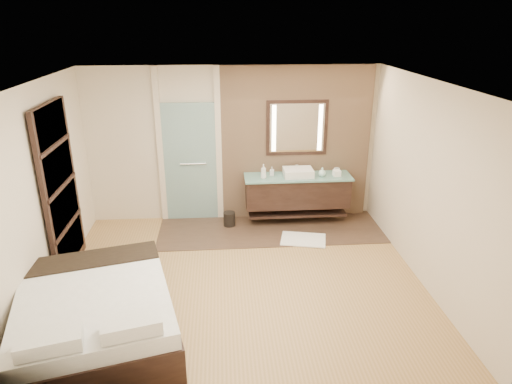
{
  "coord_description": "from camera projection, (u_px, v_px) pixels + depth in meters",
  "views": [
    {
      "loc": [
        -0.21,
        -5.45,
        3.44
      ],
      "look_at": [
        0.27,
        0.6,
        1.1
      ],
      "focal_mm": 32.0,
      "sensor_mm": 36.0,
      "label": 1
    }
  ],
  "objects": [
    {
      "name": "floor",
      "position": [
        240.0,
        282.0,
        6.32
      ],
      "size": [
        5.0,
        5.0,
        0.0
      ],
      "primitive_type": "plane",
      "color": "#9D7542",
      "rests_on": "ground"
    },
    {
      "name": "tile_strip",
      "position": [
        270.0,
        230.0,
        7.85
      ],
      "size": [
        3.8,
        1.3,
        0.01
      ],
      "primitive_type": "cube",
      "color": "#3D2C21",
      "rests_on": "floor"
    },
    {
      "name": "stone_wall",
      "position": [
        296.0,
        144.0,
        7.97
      ],
      "size": [
        2.6,
        0.08,
        2.7
      ],
      "primitive_type": "cube",
      "color": "tan",
      "rests_on": "floor"
    },
    {
      "name": "vanity",
      "position": [
        297.0,
        191.0,
        7.98
      ],
      "size": [
        1.85,
        0.55,
        0.88
      ],
      "color": "black",
      "rests_on": "stone_wall"
    },
    {
      "name": "mirror_unit",
      "position": [
        297.0,
        128.0,
        7.81
      ],
      "size": [
        1.06,
        0.04,
        0.96
      ],
      "color": "black",
      "rests_on": "stone_wall"
    },
    {
      "name": "frosted_door",
      "position": [
        190.0,
        158.0,
        7.9
      ],
      "size": [
        1.1,
        0.12,
        2.7
      ],
      "color": "#BDEFEE",
      "rests_on": "floor"
    },
    {
      "name": "shoji_partition",
      "position": [
        61.0,
        190.0,
        6.26
      ],
      "size": [
        0.06,
        1.2,
        2.4
      ],
      "color": "black",
      "rests_on": "floor"
    },
    {
      "name": "bed",
      "position": [
        96.0,
        317.0,
        5.06
      ],
      "size": [
        2.09,
        2.38,
        0.79
      ],
      "rotation": [
        0.0,
        0.0,
        0.25
      ],
      "color": "black",
      "rests_on": "floor"
    },
    {
      "name": "bath_mat",
      "position": [
        303.0,
        239.0,
        7.47
      ],
      "size": [
        0.81,
        0.65,
        0.02
      ],
      "primitive_type": "cube",
      "rotation": [
        0.0,
        0.0,
        -0.22
      ],
      "color": "white",
      "rests_on": "floor"
    },
    {
      "name": "waste_bin",
      "position": [
        229.0,
        219.0,
        7.96
      ],
      "size": [
        0.26,
        0.26,
        0.26
      ],
      "primitive_type": "cylinder",
      "rotation": [
        0.0,
        0.0,
        0.31
      ],
      "color": "black",
      "rests_on": "floor"
    },
    {
      "name": "tissue_box",
      "position": [
        337.0,
        173.0,
        7.84
      ],
      "size": [
        0.13,
        0.13,
        0.1
      ],
      "primitive_type": "cube",
      "rotation": [
        0.0,
        0.0,
        0.08
      ],
      "color": "white",
      "rests_on": "vanity"
    },
    {
      "name": "soap_bottle_a",
      "position": [
        263.0,
        171.0,
        7.7
      ],
      "size": [
        0.11,
        0.11,
        0.25
      ],
      "primitive_type": "imported",
      "rotation": [
        0.0,
        0.0,
        -0.19
      ],
      "color": "white",
      "rests_on": "vanity"
    },
    {
      "name": "soap_bottle_b",
      "position": [
        272.0,
        171.0,
        7.85
      ],
      "size": [
        0.08,
        0.08,
        0.16
      ],
      "primitive_type": "imported",
      "rotation": [
        0.0,
        0.0,
        -0.19
      ],
      "color": "#B2B2B2",
      "rests_on": "vanity"
    },
    {
      "name": "soap_bottle_c",
      "position": [
        322.0,
        172.0,
        7.82
      ],
      "size": [
        0.13,
        0.13,
        0.16
      ],
      "primitive_type": "imported",
      "rotation": [
        0.0,
        0.0,
        -0.03
      ],
      "color": "silver",
      "rests_on": "vanity"
    },
    {
      "name": "cup",
      "position": [
        337.0,
        170.0,
        8.0
      ],
      "size": [
        0.14,
        0.14,
        0.09
      ],
      "primitive_type": "imported",
      "rotation": [
        0.0,
        0.0,
        -0.26
      ],
      "color": "silver",
      "rests_on": "vanity"
    }
  ]
}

